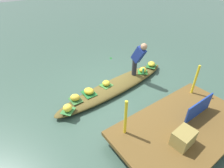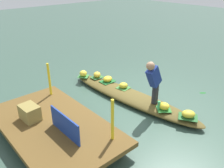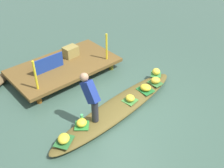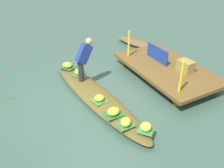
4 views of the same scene
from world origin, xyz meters
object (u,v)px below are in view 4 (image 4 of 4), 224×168
banana_bunch_0 (67,65)px  produce_crate (186,66)px  banana_bunch_5 (126,122)px  market_banner (157,54)px  banana_bunch_2 (79,72)px  vendor_boat (96,97)px  vendor_person (84,57)px  banana_bunch_1 (114,111)px  water_bottle (83,72)px  moored_boat (141,44)px  banana_bunch_4 (146,127)px  banana_bunch_3 (99,98)px

banana_bunch_0 → produce_crate: size_ratio=0.69×
banana_bunch_5 → market_banner: size_ratio=0.28×
banana_bunch_2 → produce_crate: 3.08m
vendor_boat → banana_bunch_0: bearing=179.4°
banana_bunch_5 → vendor_person: vendor_person is taller
banana_bunch_1 → water_bottle: (-2.04, 0.12, 0.03)m
market_banner → produce_crate: bearing=16.1°
moored_boat → banana_bunch_5: banana_bunch_5 is taller
banana_bunch_2 → produce_crate: bearing=60.3°
water_bottle → banana_bunch_4: bearing=4.3°
produce_crate → banana_bunch_1: bearing=-77.5°
banana_bunch_3 → vendor_person: (-1.15, 0.12, 0.60)m
banana_bunch_1 → banana_bunch_4: bearing=22.3°
banana_bunch_4 → market_banner: market_banner is taller
vendor_person → banana_bunch_1: bearing=-2.3°
banana_bunch_3 → water_bottle: (-1.40, 0.17, 0.03)m
banana_bunch_0 → produce_crate: bearing=53.2°
moored_boat → market_banner: bearing=-39.9°
banana_bunch_2 → water_bottle: size_ratio=1.14×
banana_bunch_1 → banana_bunch_5: size_ratio=1.14×
moored_boat → vendor_person: (1.60, -3.01, 0.78)m
vendor_boat → banana_bunch_3: 0.40m
banana_bunch_5 → vendor_person: bearing=179.4°
banana_bunch_2 → moored_boat: bearing=112.4°
banana_bunch_1 → banana_bunch_5: (0.46, 0.05, 0.01)m
vendor_person → banana_bunch_3: bearing=-6.1°
moored_boat → vendor_person: 3.50m
vendor_boat → produce_crate: bearing=76.1°
vendor_boat → banana_bunch_5: bearing=-5.0°
banana_bunch_5 → vendor_person: size_ratio=0.23×
vendor_person → produce_crate: bearing=65.6°
banana_bunch_1 → banana_bunch_3: 0.64m
banana_bunch_2 → banana_bunch_4: banana_bunch_4 is taller
banana_bunch_1 → market_banner: 2.88m
banana_bunch_0 → water_bottle: water_bottle is taller
market_banner → banana_bunch_2: bearing=-103.8°
moored_boat → banana_bunch_3: bearing=-68.3°
banana_bunch_2 → banana_bunch_3: size_ratio=1.00×
banana_bunch_0 → moored_boat: bearing=102.0°
banana_bunch_4 → banana_bunch_5: 0.45m
vendor_boat → banana_bunch_4: banana_bunch_4 is taller
banana_bunch_4 → vendor_person: bearing=-174.3°
banana_bunch_2 → market_banner: size_ratio=0.26×
banana_bunch_4 → water_bottle: bearing=-175.7°
banana_bunch_2 → banana_bunch_4: (2.92, 0.31, 0.01)m
moored_boat → produce_crate: size_ratio=4.97×
banana_bunch_4 → produce_crate: (-1.40, 2.36, 0.20)m
banana_bunch_1 → produce_crate: produce_crate is taller
vendor_boat → water_bottle: (-1.06, 0.09, 0.22)m
banana_bunch_0 → banana_bunch_5: bearing=3.0°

